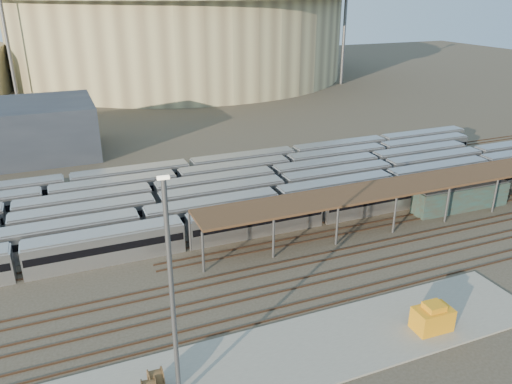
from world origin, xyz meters
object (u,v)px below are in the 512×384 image
object	(u,v)px
teal_boxcar	(460,197)
cable_reel_east	(156,380)
yard_light_pole	(172,296)
yellow_equipment	(432,319)

from	to	relation	value
teal_boxcar	cable_reel_east	size ratio (longest dim) A/B	7.77
yard_light_pole	cable_reel_east	bearing A→B (deg)	137.62
cable_reel_east	yellow_equipment	size ratio (longest dim) A/B	0.55
teal_boxcar	yard_light_pole	bearing A→B (deg)	-155.26
yellow_equipment	cable_reel_east	bearing A→B (deg)	177.37
cable_reel_east	yellow_equipment	world-z (taller)	yellow_equipment
teal_boxcar	yard_light_pole	size ratio (longest dim) A/B	0.82
yard_light_pole	yellow_equipment	world-z (taller)	yard_light_pole
cable_reel_east	yellow_equipment	xyz separation A→B (m)	(25.19, -2.06, 0.12)
yard_light_pole	yellow_equipment	bearing A→B (deg)	-1.73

